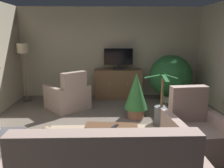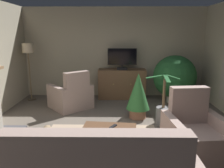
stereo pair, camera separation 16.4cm
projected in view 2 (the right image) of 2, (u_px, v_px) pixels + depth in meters
The scene contains 14 objects.
ground_plane at pixel (113, 146), 4.02m from camera, with size 6.04×7.17×0.04m, color #665B51.
wall_back at pixel (114, 53), 6.98m from camera, with size 6.04×0.10×2.69m, color #B2A88E.
rug_central at pixel (100, 150), 3.84m from camera, with size 2.16×2.11×0.01m, color tan.
tv_cabinet at pixel (122, 84), 6.84m from camera, with size 1.41×0.51×0.88m.
television at pixel (122, 58), 6.61m from camera, with size 0.84×0.20×0.62m.
coffee_table at pixel (109, 132), 3.58m from camera, with size 0.90×0.61×0.47m.
tv_remote at pixel (113, 127), 3.62m from camera, with size 0.17×0.05×0.02m, color black.
armchair_angled_to_table at pixel (71, 96), 5.93m from camera, with size 1.27×1.27×1.01m.
armchair_by_fireplace at pixel (193, 134), 3.65m from camera, with size 0.96×0.88×1.06m.
potted_plant_small_fern_corner at pixel (138, 94), 5.18m from camera, with size 0.54×0.54×1.05m.
potted_plant_leafy_by_curtain at pixel (163, 112), 4.90m from camera, with size 0.70×0.81×1.13m.
potted_plant_on_hearth_side at pixel (174, 77), 6.34m from camera, with size 1.19×1.19×1.34m.
cat at pixel (47, 131), 4.37m from camera, with size 0.27×0.64×0.20m.
floor_lamp at pixel (28, 54), 6.44m from camera, with size 0.32×0.32×1.65m.
Camera 2 is at (0.03, -3.69, 1.93)m, focal length 36.43 mm.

